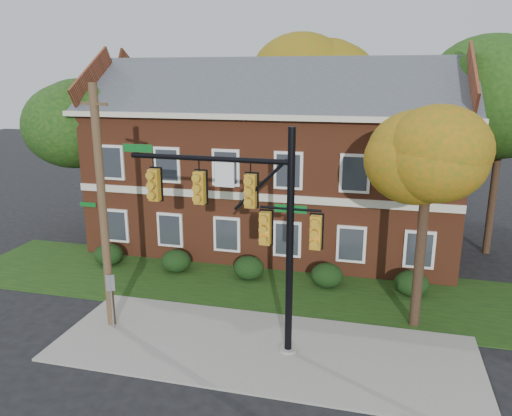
% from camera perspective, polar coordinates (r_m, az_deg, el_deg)
% --- Properties ---
extents(ground, '(120.00, 120.00, 0.00)m').
position_cam_1_polar(ground, '(16.50, -0.14, -17.60)').
color(ground, black).
rests_on(ground, ground).
extents(sidewalk, '(14.00, 5.00, 0.08)m').
position_cam_1_polar(sidewalk, '(17.31, 0.71, -15.76)').
color(sidewalk, gray).
rests_on(sidewalk, ground).
extents(grass_strip, '(30.00, 6.00, 0.04)m').
position_cam_1_polar(grass_strip, '(21.67, 3.85, -9.23)').
color(grass_strip, '#193811').
rests_on(grass_strip, ground).
extents(apartment_building, '(18.80, 8.80, 9.74)m').
position_cam_1_polar(apartment_building, '(26.30, 2.11, 6.40)').
color(apartment_building, brown).
rests_on(apartment_building, ground).
extents(hedge_far_left, '(1.40, 1.26, 1.05)m').
position_cam_1_polar(hedge_far_left, '(25.14, -16.50, -5.12)').
color(hedge_far_left, black).
rests_on(hedge_far_left, ground).
extents(hedge_left, '(1.40, 1.26, 1.05)m').
position_cam_1_polar(hedge_left, '(23.60, -9.12, -6.00)').
color(hedge_left, black).
rests_on(hedge_left, ground).
extents(hedge_center, '(1.40, 1.26, 1.05)m').
position_cam_1_polar(hedge_center, '(22.51, -0.84, -6.85)').
color(hedge_center, black).
rests_on(hedge_center, ground).
extents(hedge_right, '(1.40, 1.26, 1.05)m').
position_cam_1_polar(hedge_right, '(21.92, 8.11, -7.62)').
color(hedge_right, black).
rests_on(hedge_right, ground).
extents(hedge_far_right, '(1.40, 1.26, 1.05)m').
position_cam_1_polar(hedge_far_right, '(21.89, 17.34, -8.22)').
color(hedge_far_right, black).
rests_on(hedge_far_right, ground).
extents(tree_near_right, '(4.50, 4.25, 8.58)m').
position_cam_1_polar(tree_near_right, '(17.57, 20.03, 6.83)').
color(tree_near_right, black).
rests_on(tree_near_right, ground).
extents(tree_left_rear, '(5.40, 5.10, 8.88)m').
position_cam_1_polar(tree_left_rear, '(28.76, -17.97, 9.83)').
color(tree_left_rear, black).
rests_on(tree_left_rear, ground).
extents(tree_far_rear, '(6.84, 6.46, 11.52)m').
position_cam_1_polar(tree_far_rear, '(33.53, 7.43, 14.73)').
color(tree_far_rear, black).
rests_on(tree_far_rear, ground).
extents(traffic_signal, '(6.65, 0.60, 7.42)m').
position_cam_1_polar(traffic_signal, '(15.65, -0.83, -0.90)').
color(traffic_signal, gray).
rests_on(traffic_signal, ground).
extents(utility_pole, '(1.28, 0.60, 8.65)m').
position_cam_1_polar(utility_pole, '(17.94, -17.11, -0.23)').
color(utility_pole, '#503F25').
rests_on(utility_pole, ground).
extents(sign_post, '(0.30, 0.14, 2.12)m').
position_cam_1_polar(sign_post, '(18.58, -16.23, -9.30)').
color(sign_post, slate).
rests_on(sign_post, ground).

